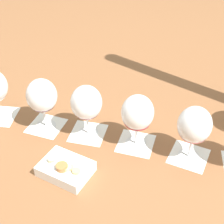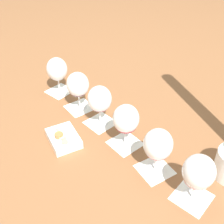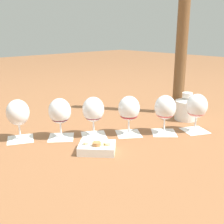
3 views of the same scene
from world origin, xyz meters
name	(u,v)px [view 1 (image 1 of 3)]	position (x,y,z in m)	size (l,w,h in m)	color
ground_plane	(112,139)	(0.00, 0.00, 0.00)	(8.00, 8.00, 0.00)	brown
tasting_card_1	(189,156)	(-0.19, 0.14, 0.00)	(0.15, 0.15, 0.00)	white
tasting_card_2	(136,143)	(-0.06, 0.04, 0.00)	(0.15, 0.15, 0.00)	white
tasting_card_3	(88,133)	(0.06, -0.05, 0.00)	(0.15, 0.15, 0.00)	white
tasting_card_4	(46,126)	(0.19, -0.13, 0.00)	(0.15, 0.15, 0.00)	white
tasting_card_5	(0,116)	(0.33, -0.23, 0.00)	(0.15, 0.15, 0.00)	white
wine_glass_1	(194,127)	(-0.19, 0.14, 0.11)	(0.10, 0.10, 0.18)	white
wine_glass_2	(137,115)	(-0.06, 0.04, 0.11)	(0.10, 0.10, 0.18)	white
wine_glass_3	(86,105)	(0.06, -0.05, 0.11)	(0.10, 0.10, 0.18)	white
wine_glass_4	(42,98)	(0.19, -0.13, 0.11)	(0.10, 0.10, 0.18)	white
snack_dish	(66,169)	(0.17, 0.09, 0.02)	(0.17, 0.17, 0.05)	white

